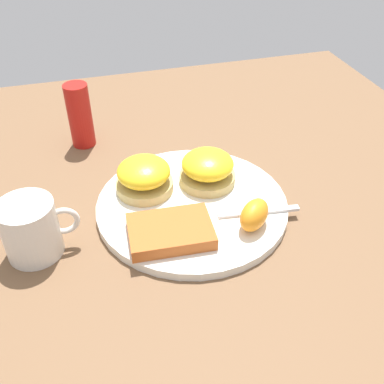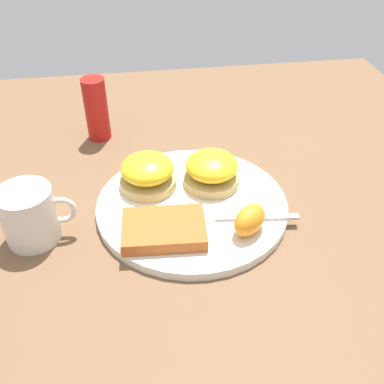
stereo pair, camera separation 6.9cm
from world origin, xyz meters
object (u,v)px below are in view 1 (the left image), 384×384
orange_wedge (254,215)px  cup (31,229)px  sandwich_benedict_right (144,176)px  condiment_bottle (80,116)px  fork (212,217)px  hashbrown_patty (171,231)px  sandwich_benedict_left (207,169)px

orange_wedge → cup: bearing=171.1°
sandwich_benedict_right → condiment_bottle: bearing=113.2°
cup → fork: bearing=-3.2°
sandwich_benedict_right → orange_wedge: (0.14, -0.13, -0.00)m
condiment_bottle → orange_wedge: bearing=-55.8°
hashbrown_patty → fork: bearing=17.9°
sandwich_benedict_left → sandwich_benedict_right: bearing=175.9°
sandwich_benedict_left → sandwich_benedict_right: same height
orange_wedge → fork: (-0.05, 0.03, -0.02)m
sandwich_benedict_left → condiment_bottle: 0.27m
fork → cup: size_ratio=2.24×
sandwich_benedict_left → fork: (-0.02, -0.09, -0.02)m
sandwich_benedict_right → cup: (-0.17, -0.08, 0.00)m
sandwich_benedict_left → hashbrown_patty: bearing=-128.9°
orange_wedge → fork: size_ratio=0.25×
cup → orange_wedge: bearing=-8.9°
orange_wedge → cup: size_ratio=0.56×
fork → condiment_bottle: condiment_bottle is taller
fork → hashbrown_patty: bearing=-162.1°
sandwich_benedict_right → fork: 0.13m
sandwich_benedict_left → sandwich_benedict_right: (-0.10, 0.01, 0.00)m
hashbrown_patty → sandwich_benedict_right: bearing=96.9°
sandwich_benedict_left → condiment_bottle: size_ratio=0.76×
sandwich_benedict_left → condiment_bottle: bearing=133.0°
fork → condiment_bottle: 0.34m
hashbrown_patty → condiment_bottle: condiment_bottle is taller
sandwich_benedict_left → hashbrown_patty: sandwich_benedict_left is taller
hashbrown_patty → fork: 0.07m
hashbrown_patty → orange_wedge: orange_wedge is taller
sandwich_benedict_left → orange_wedge: sandwich_benedict_left is taller
sandwich_benedict_left → hashbrown_patty: (-0.09, -0.11, -0.02)m
cup → condiment_bottle: (0.09, 0.27, 0.02)m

